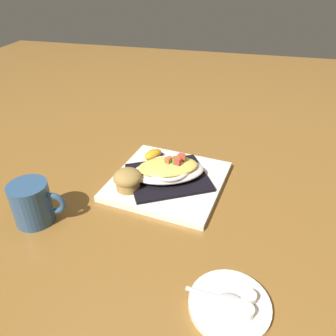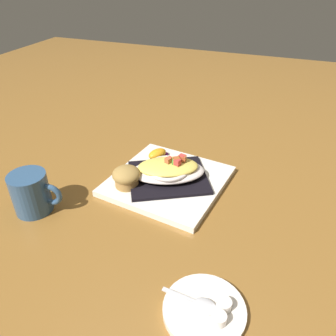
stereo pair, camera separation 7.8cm
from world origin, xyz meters
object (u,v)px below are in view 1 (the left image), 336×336
Objects in this scene: square_plate at (168,181)px; creamer_saucer at (229,305)px; creamer_cup_1 at (249,298)px; coffee_mug at (33,205)px; creamer_cup_0 at (246,312)px; orange_garnish at (153,155)px; gratin_dish at (168,169)px; muffin at (128,179)px; spoon at (228,300)px.

creamer_saucer is at bearing -60.00° from square_plate.
creamer_cup_1 reaches higher than square_plate.
creamer_cup_0 is (0.44, -0.12, -0.02)m from coffee_mug.
creamer_cup_0 is at bearing -56.98° from orange_garnish.
orange_garnish is at bearing 126.31° from gratin_dish.
muffin reaches higher than creamer_saucer.
coffee_mug reaches higher than gratin_dish.
creamer_cup_1 is at bearing 17.99° from spoon.
coffee_mug is (-0.24, -0.19, 0.03)m from square_plate.
gratin_dish is 1.54× the size of creamer_saucer.
creamer_cup_0 is at bearing -42.64° from muffin.
spoon is (0.17, -0.30, -0.02)m from gratin_dish.
spoon is at bearing 175.02° from creamer_saucer.
creamer_cup_1 reaches higher than spoon.
square_plate is at bearing -53.90° from orange_garnish.
orange_garnish is (0.02, 0.14, -0.01)m from muffin.
muffin is 2.72× the size of creamer_cup_1.
creamer_saucer is (0.41, -0.11, -0.03)m from coffee_mug.
muffin is at bearing -97.95° from orange_garnish.
orange_garnish is (-0.06, 0.08, 0.02)m from square_plate.
square_plate is 3.50× the size of orange_garnish.
muffin is at bearing 140.53° from creamer_cup_1.
gratin_dish is at bearing 124.62° from creamer_cup_1.
orange_garnish is at bearing 121.38° from creamer_saucer.
square_plate is at bearing 119.50° from spoon.
gratin_dish is at bearing -53.69° from orange_garnish.
muffin is 0.36m from creamer_cup_1.
creamer_cup_1 is (0.03, 0.01, 0.01)m from creamer_saucer.
square_plate reaches higher than creamer_saucer.
muffin is at bearing 136.38° from creamer_saucer.
creamer_cup_0 is at bearing -30.76° from creamer_saucer.
muffin is at bearing 137.36° from creamer_cup_0.
coffee_mug is at bearing 167.34° from creamer_cup_1.
square_plate is 0.31m from coffee_mug.
creamer_saucer is (0.23, -0.38, -0.02)m from orange_garnish.
square_plate is 10.64× the size of creamer_cup_0.
orange_garnish is 0.56× the size of creamer_saucer.
creamer_cup_0 is (0.20, -0.32, 0.01)m from square_plate.
gratin_dish is 8.36× the size of creamer_cup_1.
creamer_cup_1 is (0.03, 0.01, 0.00)m from spoon.
creamer_cup_0 reaches higher than spoon.
muffin is 0.50× the size of creamer_saucer.
orange_garnish reaches higher than square_plate.
spoon is (0.23, -0.38, -0.01)m from orange_garnish.
spoon is 3.83× the size of creamer_cup_0.
creamer_saucer is 5.42× the size of creamer_cup_1.
gratin_dish is 0.38m from creamer_cup_0.
creamer_cup_1 is at bearing -55.01° from orange_garnish.
gratin_dish is at bearing 122.13° from creamer_cup_0.
spoon reaches higher than square_plate.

